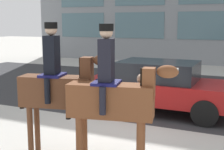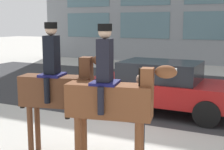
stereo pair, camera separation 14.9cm
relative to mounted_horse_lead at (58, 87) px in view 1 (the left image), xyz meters
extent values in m
plane|color=#B2AFA8|center=(0.62, 1.97, -1.37)|extent=(80.00, 80.00, 0.00)
cube|color=#2D2D30|center=(0.62, 6.72, -1.37)|extent=(24.32, 8.50, 0.01)
cube|color=slate|center=(-7.94, 14.80, 1.04)|extent=(3.42, 0.02, 1.70)
cube|color=slate|center=(-3.66, 14.80, 1.04)|extent=(3.42, 0.02, 1.70)
cube|color=slate|center=(0.62, 14.80, 1.04)|extent=(3.42, 0.02, 1.70)
cube|color=#59331E|center=(-0.04, -0.01, -0.08)|extent=(1.45, 0.74, 0.58)
cylinder|color=#59331E|center=(0.41, 0.25, -0.87)|extent=(0.11, 0.11, 1.01)
cylinder|color=#59331E|center=(0.48, -0.05, -0.87)|extent=(0.11, 0.11, 1.01)
cylinder|color=#59331E|center=(-0.56, 0.03, -0.87)|extent=(0.11, 0.11, 1.01)
cylinder|color=#59331E|center=(-0.49, -0.27, -0.87)|extent=(0.11, 0.11, 1.01)
cube|color=#59331E|center=(0.56, 0.13, 0.30)|extent=(0.25, 0.28, 0.58)
cube|color=black|center=(0.44, 0.10, 0.32)|extent=(0.06, 0.09, 0.52)
ellipsoid|color=#59331E|center=(0.84, 0.20, 0.54)|extent=(0.38, 0.27, 0.21)
cube|color=silver|center=(0.94, 0.22, 0.56)|extent=(0.13, 0.08, 0.08)
cylinder|color=black|center=(-0.75, -0.18, -0.18)|extent=(0.09, 0.09, 0.55)
cube|color=#14144C|center=(-0.11, -0.03, 0.24)|extent=(0.51, 0.56, 0.05)
cube|color=black|center=(-0.11, -0.03, 0.62)|extent=(0.29, 0.36, 0.72)
sphere|color=#D1A889|center=(-0.11, -0.03, 1.09)|extent=(0.22, 0.22, 0.22)
cylinder|color=black|center=(-0.11, -0.03, 1.17)|extent=(0.24, 0.24, 0.12)
cylinder|color=black|center=(-0.17, 0.24, -0.02)|extent=(0.11, 0.11, 0.47)
cylinder|color=black|center=(-0.05, -0.29, -0.02)|extent=(0.11, 0.11, 0.47)
cube|color=brown|center=(1.18, -0.18, -0.09)|extent=(1.52, 0.73, 0.57)
cylinder|color=brown|center=(1.66, 0.08, -0.88)|extent=(0.11, 0.11, 1.00)
cylinder|color=brown|center=(1.73, -0.22, -0.88)|extent=(0.11, 0.11, 1.00)
cylinder|color=brown|center=(0.63, -0.14, -0.88)|extent=(0.11, 0.11, 1.00)
cylinder|color=brown|center=(0.70, -0.44, -0.88)|extent=(0.11, 0.11, 1.00)
cube|color=brown|center=(1.81, -0.05, 0.24)|extent=(0.25, 0.28, 0.50)
cube|color=black|center=(1.69, -0.07, 0.26)|extent=(0.06, 0.09, 0.45)
ellipsoid|color=brown|center=(2.10, 0.01, 0.44)|extent=(0.39, 0.27, 0.21)
cube|color=silver|center=(2.21, 0.03, 0.46)|extent=(0.14, 0.08, 0.09)
cylinder|color=black|center=(0.43, -0.34, -0.19)|extent=(0.09, 0.09, 0.55)
cube|color=#14144C|center=(1.11, -0.20, 0.22)|extent=(0.53, 0.56, 0.05)
cube|color=black|center=(1.11, -0.20, 0.60)|extent=(0.28, 0.36, 0.71)
sphere|color=#D1A889|center=(1.11, -0.20, 1.07)|extent=(0.22, 0.22, 0.22)
cylinder|color=black|center=(1.11, -0.20, 1.14)|extent=(0.24, 0.24, 0.12)
cylinder|color=black|center=(1.05, 0.07, -0.03)|extent=(0.11, 0.11, 0.46)
cylinder|color=black|center=(1.16, -0.46, -0.03)|extent=(0.11, 0.11, 0.46)
cylinder|color=black|center=(1.57, 0.29, -0.92)|extent=(0.13, 0.13, 0.90)
cylinder|color=black|center=(1.54, 0.45, -0.92)|extent=(0.13, 0.13, 0.90)
cube|color=black|center=(1.56, 0.37, -0.18)|extent=(0.31, 0.44, 0.59)
sphere|color=#D1A889|center=(1.56, 0.37, 0.22)|extent=(0.20, 0.20, 0.20)
cube|color=black|center=(1.33, 0.13, -0.02)|extent=(0.56, 0.21, 0.09)
cone|color=orange|center=(0.99, 0.05, -0.02)|extent=(0.19, 0.08, 0.04)
cube|color=maroon|center=(0.97, 3.81, -0.73)|extent=(4.39, 1.80, 0.59)
cube|color=black|center=(0.86, 3.81, -0.16)|extent=(2.19, 1.58, 0.55)
cylinder|color=black|center=(2.33, 2.99, -1.03)|extent=(0.69, 0.22, 0.69)
cylinder|color=black|center=(2.33, 4.64, -1.03)|extent=(0.69, 0.22, 0.69)
cylinder|color=black|center=(-0.39, 2.99, -1.03)|extent=(0.69, 0.22, 0.69)
cylinder|color=black|center=(-0.39, 4.64, -1.03)|extent=(0.69, 0.22, 0.69)
camera|label=1|loc=(3.34, -4.87, 1.22)|focal=50.00mm
camera|label=2|loc=(3.47, -4.80, 1.22)|focal=50.00mm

